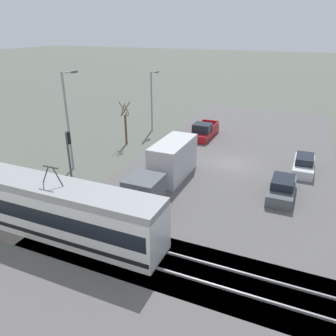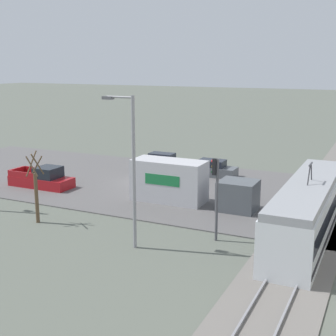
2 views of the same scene
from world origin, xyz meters
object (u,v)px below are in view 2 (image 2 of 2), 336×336
at_px(light_rail_tram, 308,211).
at_px(street_lamp_near_crossing, 131,163).
at_px(street_tree, 36,191).
at_px(pickup_truck, 42,179).
at_px(traffic_light_pole, 216,188).
at_px(box_truck, 185,184).
at_px(sedan_car_0, 212,169).
at_px(sedan_car_1, 162,161).

distance_m(light_rail_tram, street_lamp_near_crossing, 11.00).
relative_size(light_rail_tram, street_tree, 2.96).
xyz_separation_m(light_rail_tram, pickup_truck, (-2.42, -22.16, -0.97)).
height_order(pickup_truck, traffic_light_pole, traffic_light_pole).
bearing_deg(light_rail_tram, box_truck, -109.25).
height_order(street_tree, street_lamp_near_crossing, street_lamp_near_crossing).
relative_size(sedan_car_0, traffic_light_pole, 0.93).
relative_size(box_truck, sedan_car_0, 2.07).
bearing_deg(sedan_car_0, pickup_truck, 130.52).
height_order(box_truck, pickup_truck, box_truck).
bearing_deg(sedan_car_1, box_truck, -146.01).
bearing_deg(street_lamp_near_crossing, light_rail_tram, 123.31).
bearing_deg(street_tree, light_rail_tram, 106.03).
bearing_deg(street_lamp_near_crossing, box_truck, -176.15).
relative_size(light_rail_tram, sedan_car_0, 3.06).
bearing_deg(sedan_car_0, street_lamp_near_crossing, -174.36).
xyz_separation_m(sedan_car_1, traffic_light_pole, (16.38, 11.52, 2.56)).
xyz_separation_m(light_rail_tram, sedan_car_1, (-13.63, -16.37, -1.05)).
bearing_deg(light_rail_tram, street_lamp_near_crossing, -56.69).
bearing_deg(pickup_truck, traffic_light_pole, 73.37).
xyz_separation_m(pickup_truck, sedan_car_0, (-9.91, 11.59, -0.05)).
bearing_deg(traffic_light_pole, street_tree, -80.28).
distance_m(box_truck, street_lamp_near_crossing, 9.70).
bearing_deg(sedan_car_1, sedan_car_0, -102.68).
height_order(box_truck, traffic_light_pole, traffic_light_pole).
bearing_deg(sedan_car_1, traffic_light_pole, -144.88).
distance_m(street_tree, street_lamp_near_crossing, 8.30).
bearing_deg(box_truck, light_rail_tram, 70.75).
xyz_separation_m(sedan_car_0, traffic_light_pole, (15.07, 5.72, 2.53)).
distance_m(box_truck, traffic_light_pole, 7.74).
relative_size(box_truck, sedan_car_1, 2.01).
bearing_deg(street_tree, street_lamp_near_crossing, 82.50).
bearing_deg(sedan_car_1, pickup_truck, 152.70).
relative_size(sedan_car_0, sedan_car_1, 0.97).
bearing_deg(pickup_truck, light_rail_tram, 83.77).
distance_m(light_rail_tram, sedan_car_0, 16.27).
bearing_deg(street_lamp_near_crossing, street_tree, -97.50).
relative_size(pickup_truck, street_lamp_near_crossing, 0.64).
height_order(light_rail_tram, box_truck, light_rail_tram).
bearing_deg(street_lamp_near_crossing, sedan_car_1, -158.64).
xyz_separation_m(box_truck, street_lamp_near_crossing, (9.05, 0.61, 3.43)).
bearing_deg(traffic_light_pole, sedan_car_1, -144.88).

